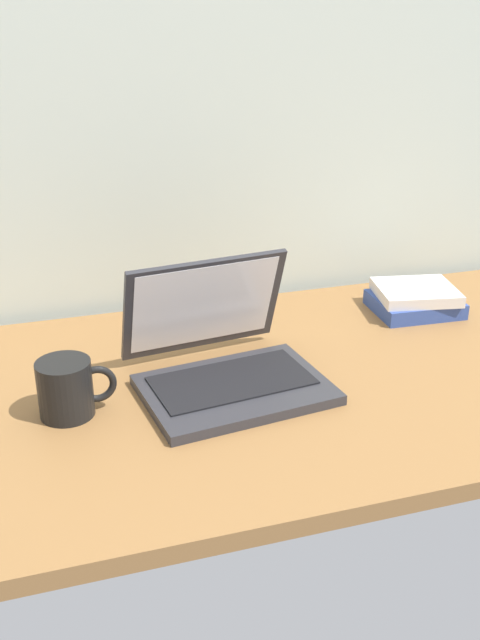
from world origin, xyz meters
TOP-DOWN VIEW (x-y plane):
  - desk at (0.00, 0.00)m, footprint 1.60×0.76m
  - laptop at (-0.05, 0.01)m, footprint 0.34×0.33m
  - coffee_mug at (-0.32, -0.02)m, footprint 0.13×0.09m
  - book_stack at (0.44, 0.19)m, footprint 0.19×0.17m

SIDE VIEW (x-z plane):
  - desk at x=0.00m, z-range 0.00..0.03m
  - book_stack at x=0.44m, z-range 0.03..0.09m
  - laptop at x=-0.05m, z-range -0.03..0.18m
  - coffee_mug at x=-0.32m, z-range 0.03..0.13m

